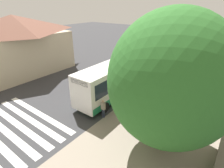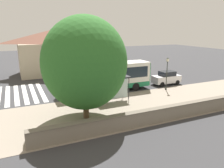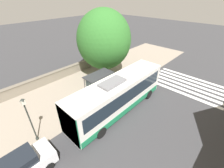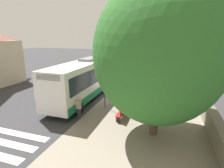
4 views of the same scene
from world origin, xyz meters
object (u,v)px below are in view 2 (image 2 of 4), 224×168
(shade_tree, at_px, (85,63))
(pedestrian, at_px, (74,91))
(bus, at_px, (107,76))
(street_lamp_near, at_px, (167,71))
(bench, at_px, (92,102))
(parked_car_behind_bus, at_px, (166,78))
(bus_shelter, at_px, (114,81))

(shade_tree, bearing_deg, pedestrian, -3.68)
(bus, distance_m, street_lamp_near, 7.55)
(bench, distance_m, shade_tree, 5.14)
(street_lamp_near, relative_size, parked_car_behind_bus, 1.04)
(bus, distance_m, bench, 5.84)
(street_lamp_near, distance_m, parked_car_behind_bus, 3.26)
(bus, distance_m, parked_car_behind_bus, 8.98)
(bus, distance_m, shade_tree, 8.84)
(bus, height_order, street_lamp_near, street_lamp_near)
(bus_shelter, distance_m, street_lamp_near, 7.81)
(bench, height_order, street_lamp_near, street_lamp_near)
(shade_tree, bearing_deg, bench, -29.18)
(bus, relative_size, parked_car_behind_bus, 2.78)
(shade_tree, xyz_separation_m, parked_car_behind_bus, (6.56, -13.79, -3.94))
(pedestrian, xyz_separation_m, shade_tree, (-5.21, 0.34, 3.86))
(bus_shelter, height_order, shade_tree, shade_tree)
(parked_car_behind_bus, bearing_deg, pedestrian, 95.74)
(bus_shelter, relative_size, parked_car_behind_bus, 0.82)
(bus, bearing_deg, parked_car_behind_bus, -91.31)
(bus_shelter, relative_size, bench, 2.16)
(street_lamp_near, bearing_deg, pedestrian, 85.66)
(bus, height_order, pedestrian, bus)
(pedestrian, xyz_separation_m, bench, (-2.86, -0.98, -0.52))
(shade_tree, height_order, parked_car_behind_bus, shade_tree)
(pedestrian, height_order, street_lamp_near, street_lamp_near)
(bench, relative_size, parked_car_behind_bus, 0.38)
(bench, height_order, shade_tree, shade_tree)
(street_lamp_near, bearing_deg, parked_car_behind_bus, -38.70)
(bus, bearing_deg, bus_shelter, 170.11)
(bus_shelter, distance_m, parked_car_behind_bus, 10.15)
(pedestrian, distance_m, shade_tree, 6.49)
(bus_shelter, distance_m, pedestrian, 4.53)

